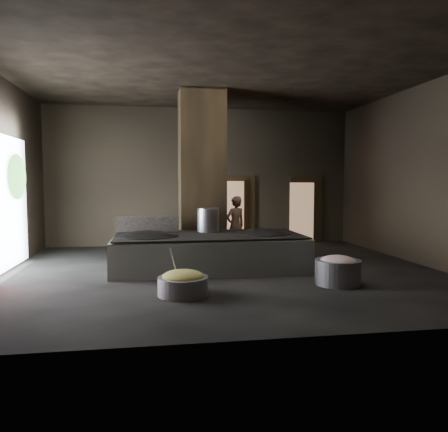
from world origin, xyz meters
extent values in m
cube|color=black|center=(0.00, 0.00, -0.05)|extent=(10.00, 9.00, 0.10)
cube|color=black|center=(0.00, 0.00, 4.55)|extent=(10.00, 9.00, 0.10)
cube|color=black|center=(0.00, 4.55, 2.25)|extent=(10.00, 0.10, 4.50)
cube|color=black|center=(0.00, -4.55, 2.25)|extent=(10.00, 0.10, 4.50)
cube|color=black|center=(5.05, 0.00, 2.25)|extent=(0.10, 9.00, 4.50)
cube|color=black|center=(-0.30, 1.90, 2.25)|extent=(1.20, 1.20, 4.50)
cube|color=#A3B5A4|center=(-0.31, 0.30, 0.39)|extent=(4.52, 2.23, 0.78)
cube|color=black|center=(-0.31, 0.30, 0.82)|extent=(4.38, 2.10, 0.03)
ellipsoid|color=black|center=(-1.76, 0.25, 0.75)|extent=(1.41, 1.41, 0.39)
cylinder|color=black|center=(-1.76, 0.25, 0.82)|extent=(1.44, 1.44, 0.05)
ellipsoid|color=black|center=(1.04, 0.35, 0.75)|extent=(1.31, 1.31, 0.37)
cylinder|color=black|center=(1.04, 0.35, 0.82)|extent=(1.34, 1.34, 0.05)
cylinder|color=#93949A|center=(-0.26, 0.85, 1.13)|extent=(0.55, 0.55, 0.58)
cube|color=black|center=(-1.76, 1.05, 1.03)|extent=(1.56, 0.09, 0.39)
imported|color=#95634C|center=(0.68, 2.11, 0.84)|extent=(0.72, 0.61, 1.68)
cylinder|color=gray|center=(-1.09, -2.06, 0.17)|extent=(0.96, 0.96, 0.34)
ellipsoid|color=#8CAD53|center=(-1.09, -2.06, 0.35)|extent=(0.76, 0.76, 0.23)
cylinder|color=#93949A|center=(-1.24, -1.91, 0.55)|extent=(0.19, 0.34, 0.66)
cylinder|color=gray|center=(2.06, -1.72, 0.25)|extent=(1.19, 1.19, 0.50)
ellipsoid|color=#DA8482|center=(2.06, -1.72, 0.45)|extent=(0.76, 0.76, 0.29)
cube|color=black|center=(1.20, 4.45, 1.10)|extent=(1.18, 0.08, 2.38)
cube|color=#8C6647|center=(0.93, 4.27, 1.05)|extent=(0.89, 0.04, 2.11)
cube|color=black|center=(3.60, 4.45, 1.10)|extent=(1.18, 0.08, 2.38)
cube|color=#8C6647|center=(3.43, 4.40, 1.05)|extent=(0.85, 0.04, 2.01)
ellipsoid|color=#194714|center=(-4.85, 1.30, 2.20)|extent=(0.28, 1.10, 1.10)
camera|label=1|loc=(-1.62, -9.94, 2.06)|focal=35.00mm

